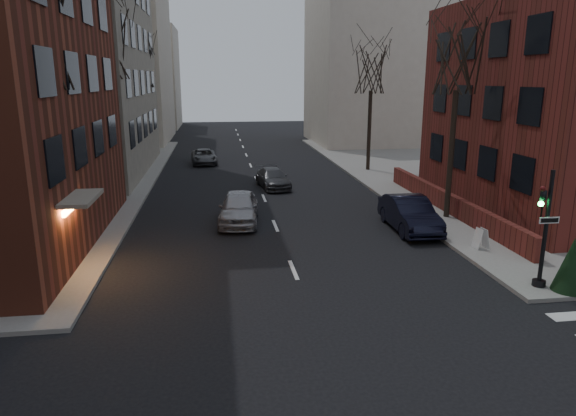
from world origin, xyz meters
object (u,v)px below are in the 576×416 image
at_px(evergreen_shrub, 572,265).
at_px(tree_left_b, 106,44).
at_px(parked_sedan, 410,214).
at_px(car_lane_far, 204,157).
at_px(streetlamp_far, 154,110).
at_px(tree_right_b, 372,70).
at_px(tree_right_a, 459,56).
at_px(car_lane_gray, 273,178).
at_px(tree_left_c, 141,65).
at_px(tree_left_a, 38,35).
at_px(car_lane_silver, 239,208).
at_px(streetlamp_near, 110,133).
at_px(traffic_signal, 543,237).
at_px(sandwich_board, 481,238).

bearing_deg(evergreen_shrub, tree_left_b, 135.05).
distance_m(tree_left_b, parked_sedan, 19.57).
xyz_separation_m(car_lane_far, evergreen_shrub, (12.53, -28.92, 0.46)).
bearing_deg(streetlamp_far, tree_right_b, -30.47).
bearing_deg(car_lane_far, tree_right_a, -61.27).
height_order(tree_right_b, car_lane_gray, tree_right_b).
height_order(parked_sedan, car_lane_far, parked_sedan).
bearing_deg(tree_left_c, tree_left_a, -90.00).
height_order(tree_left_a, car_lane_silver, tree_left_a).
distance_m(tree_right_a, evergreen_shrub, 11.78).
distance_m(parked_sedan, car_lane_gray, 11.85).
relative_size(tree_left_c, streetlamp_near, 1.55).
bearing_deg(tree_right_b, tree_left_c, 155.56).
relative_size(tree_right_a, tree_right_b, 1.06).
relative_size(traffic_signal, parked_sedan, 0.83).
bearing_deg(parked_sedan, tree_left_c, 123.39).
distance_m(tree_right_a, streetlamp_far, 29.65).
bearing_deg(traffic_signal, tree_left_b, 134.54).
relative_size(tree_left_c, car_lane_gray, 2.28).
relative_size(traffic_signal, car_lane_gray, 0.94).
height_order(streetlamp_near, parked_sedan, streetlamp_near).
distance_m(traffic_signal, tree_left_c, 35.76).
relative_size(tree_left_a, streetlamp_near, 1.63).
bearing_deg(car_lane_gray, traffic_signal, -75.61).
bearing_deg(car_lane_far, car_lane_silver, -87.90).
height_order(tree_left_c, streetlamp_far, tree_left_c).
height_order(tree_left_a, tree_left_b, tree_left_b).
height_order(tree_left_b, tree_right_a, tree_left_b).
relative_size(streetlamp_far, car_lane_gray, 1.47).
height_order(tree_right_a, car_lane_silver, tree_right_a).
xyz_separation_m(traffic_signal, streetlamp_near, (-16.14, 13.01, 2.33)).
height_order(tree_right_a, sandwich_board, tree_right_a).
xyz_separation_m(tree_right_b, car_lane_gray, (-7.93, -5.00, -6.97)).
distance_m(tree_left_a, tree_right_a, 18.05).
height_order(car_lane_gray, car_lane_far, car_lane_gray).
bearing_deg(sandwich_board, traffic_signal, -95.85).
bearing_deg(streetlamp_far, tree_left_c, -106.70).
relative_size(parked_sedan, car_lane_gray, 1.14).
xyz_separation_m(tree_left_b, streetlamp_near, (0.60, -4.00, -4.68)).
relative_size(tree_left_a, car_lane_gray, 2.40).
height_order(tree_left_a, streetlamp_far, tree_left_a).
relative_size(traffic_signal, streetlamp_far, 0.64).
distance_m(tree_left_b, tree_left_c, 14.03).
bearing_deg(car_lane_silver, streetlamp_near, 159.27).
bearing_deg(parked_sedan, tree_right_b, 81.48).
bearing_deg(tree_left_c, sandwich_board, -58.03).
distance_m(traffic_signal, car_lane_gray, 19.38).
height_order(tree_left_b, streetlamp_near, tree_left_b).
bearing_deg(car_lane_silver, tree_left_c, 114.30).
bearing_deg(car_lane_silver, evergreen_shrub, -38.57).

